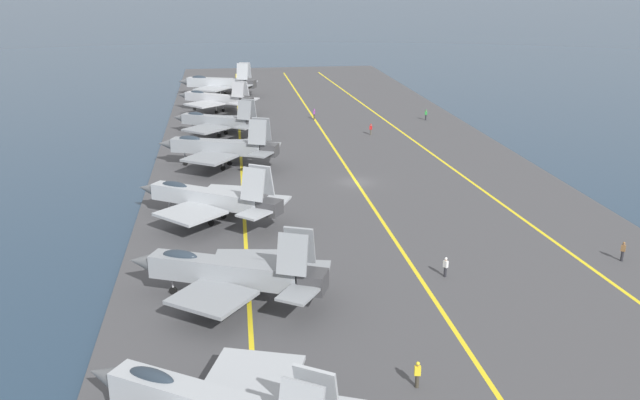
% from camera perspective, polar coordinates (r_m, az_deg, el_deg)
% --- Properties ---
extents(ground_plane, '(2000.00, 2000.00, 0.00)m').
position_cam_1_polar(ground_plane, '(81.72, 3.07, 1.24)').
color(ground_plane, '#23384C').
extents(carrier_deck, '(210.42, 49.60, 0.40)m').
position_cam_1_polar(carrier_deck, '(81.66, 3.08, 1.38)').
color(carrier_deck, '#424244').
rests_on(carrier_deck, ground).
extents(deck_stripe_foul_line, '(189.15, 10.09, 0.01)m').
position_cam_1_polar(deck_stripe_foul_line, '(85.24, 12.12, 1.87)').
color(deck_stripe_foul_line, yellow).
rests_on(deck_stripe_foul_line, carrier_deck).
extents(deck_stripe_centerline, '(189.38, 0.36, 0.01)m').
position_cam_1_polar(deck_stripe_centerline, '(81.60, 3.08, 1.52)').
color(deck_stripe_centerline, yellow).
rests_on(deck_stripe_centerline, carrier_deck).
extents(deck_stripe_edge_line, '(189.36, 3.80, 0.01)m').
position_cam_1_polar(deck_stripe_edge_line, '(80.14, -6.54, 1.10)').
color(deck_stripe_edge_line, yellow).
rests_on(deck_stripe_edge_line, carrier_deck).
extents(parked_jet_third, '(12.05, 15.98, 6.38)m').
position_cam_1_polar(parked_jet_third, '(51.89, -7.73, -6.00)').
color(parked_jet_third, gray).
rests_on(parked_jet_third, carrier_deck).
extents(parked_jet_fourth, '(13.23, 16.02, 6.43)m').
position_cam_1_polar(parked_jet_fourth, '(68.80, -9.27, 0.16)').
color(parked_jet_fourth, '#9EA3A8').
rests_on(parked_jet_fourth, carrier_deck).
extents(parked_jet_fifth, '(13.03, 16.26, 6.70)m').
position_cam_1_polar(parked_jet_fifth, '(87.85, -8.47, 4.44)').
color(parked_jet_fifth, gray).
rests_on(parked_jet_fifth, carrier_deck).
extents(parked_jet_sixth, '(13.13, 14.94, 5.92)m').
position_cam_1_polar(parked_jet_sixth, '(105.91, -8.58, 6.58)').
color(parked_jet_sixth, gray).
rests_on(parked_jet_sixth, carrier_deck).
extents(parked_jet_seventh, '(13.22, 15.13, 5.94)m').
position_cam_1_polar(parked_jet_seventh, '(123.95, -8.76, 8.44)').
color(parked_jet_seventh, '#A8AAAF').
rests_on(parked_jet_seventh, carrier_deck).
extents(parked_jet_eighth, '(14.06, 16.52, 6.83)m').
position_cam_1_polar(parked_jet_eighth, '(141.16, -8.58, 9.73)').
color(parked_jet_eighth, '#9EA3A8').
rests_on(parked_jet_eighth, carrier_deck).
extents(crew_white_vest, '(0.46, 0.42, 1.73)m').
position_cam_1_polar(crew_white_vest, '(57.07, 10.53, -5.49)').
color(crew_white_vest, '#232328').
rests_on(crew_white_vest, carrier_deck).
extents(crew_red_vest, '(0.39, 0.45, 1.75)m').
position_cam_1_polar(crew_red_vest, '(105.76, 4.30, 6.00)').
color(crew_red_vest, '#4C473D').
rests_on(crew_red_vest, carrier_deck).
extents(crew_green_vest, '(0.32, 0.42, 1.83)m').
position_cam_1_polar(crew_green_vest, '(117.69, 8.91, 7.14)').
color(crew_green_vest, '#232328').
rests_on(crew_green_vest, carrier_deck).
extents(crew_yellow_vest, '(0.32, 0.42, 1.77)m').
position_cam_1_polar(crew_yellow_vest, '(42.59, 8.21, -14.25)').
color(crew_yellow_vest, '#383328').
rests_on(crew_yellow_vest, carrier_deck).
extents(crew_brown_vest, '(0.44, 0.46, 1.80)m').
position_cam_1_polar(crew_brown_vest, '(64.69, 24.16, -3.90)').
color(crew_brown_vest, '#232328').
rests_on(crew_brown_vest, carrier_deck).
extents(crew_purple_vest, '(0.42, 0.32, 1.85)m').
position_cam_1_polar(crew_purple_vest, '(116.82, -0.50, 7.29)').
color(crew_purple_vest, '#383328').
rests_on(crew_purple_vest, carrier_deck).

